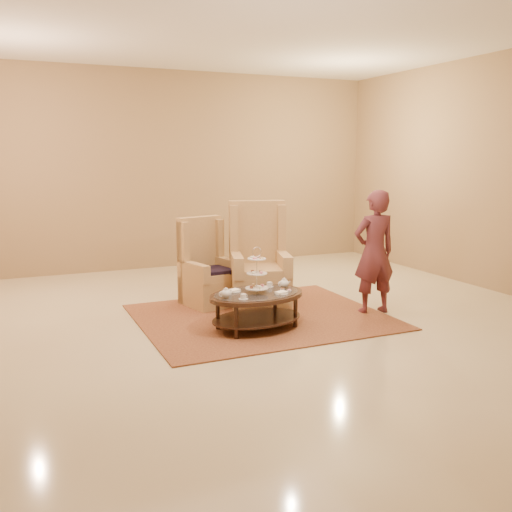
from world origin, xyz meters
name	(u,v)px	position (x,y,z in m)	size (l,w,h in m)	color
ground	(255,324)	(0.00, 0.00, 0.00)	(8.00, 8.00, 0.00)	beige
ceiling	(255,324)	(0.00, 0.00, 0.00)	(8.00, 8.00, 0.02)	silver
wall_back	(166,170)	(0.00, 4.00, 1.75)	(8.00, 0.04, 3.50)	#947751
wall_right	(511,174)	(4.00, 0.00, 1.75)	(0.04, 8.00, 3.50)	#947751
rug	(261,317)	(0.19, 0.25, 0.01)	(3.01, 2.51, 0.02)	brown
tea_table	(257,300)	(-0.06, -0.18, 0.36)	(1.29, 0.98, 0.98)	black
armchair_left	(207,275)	(-0.22, 1.14, 0.40)	(0.78, 0.80, 1.19)	tan
armchair_right	(259,271)	(0.41, 0.81, 0.47)	(0.95, 0.97, 1.41)	tan
person	(374,252)	(1.61, -0.11, 0.80)	(0.60, 0.42, 1.59)	#58252B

